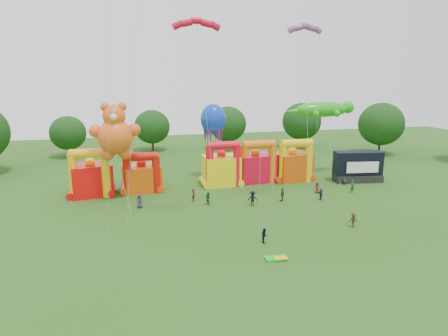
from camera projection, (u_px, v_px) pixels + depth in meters
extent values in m
plane|color=#2B5016|center=(289.00, 273.00, 34.71)|extent=(160.00, 160.00, 0.00)
cylinder|color=#352314|center=(379.00, 145.00, 84.16)|extent=(0.44, 0.44, 3.72)
ellipsoid|color=#153A11|center=(381.00, 124.00, 83.09)|extent=(9.30, 9.30, 8.89)
cylinder|color=#352314|center=(301.00, 140.00, 91.50)|extent=(0.44, 0.44, 3.51)
ellipsoid|color=#153A11|center=(302.00, 121.00, 90.49)|extent=(8.77, 8.78, 8.39)
cylinder|color=#352314|center=(228.00, 142.00, 89.59)|extent=(0.44, 0.44, 3.30)
ellipsoid|color=#153A11|center=(228.00, 124.00, 88.64)|extent=(8.25, 8.25, 7.88)
cylinder|color=#352314|center=(153.00, 144.00, 87.87)|extent=(0.44, 0.44, 3.09)
ellipsoid|color=#153A11|center=(152.00, 127.00, 86.98)|extent=(7.73, 7.72, 7.38)
cylinder|color=#352314|center=(70.00, 150.00, 81.41)|extent=(0.44, 0.44, 2.88)
ellipsoid|color=#153A11|center=(68.00, 133.00, 80.58)|extent=(7.20, 7.20, 6.88)
cube|color=red|center=(91.00, 180.00, 56.24)|extent=(6.28, 5.46, 4.42)
cylinder|color=yellow|center=(73.00, 177.00, 54.05)|extent=(1.20, 1.20, 6.32)
cylinder|color=yellow|center=(106.00, 175.00, 54.98)|extent=(1.20, 1.20, 6.32)
cylinder|color=yellow|center=(88.00, 153.00, 53.77)|extent=(4.85, 1.26, 1.26)
sphere|color=yellow|center=(90.00, 162.00, 55.65)|extent=(1.40, 1.40, 1.40)
cube|color=#D94B0B|center=(142.00, 178.00, 58.30)|extent=(5.83, 4.99, 3.78)
cylinder|color=red|center=(127.00, 176.00, 56.24)|extent=(1.14, 1.14, 5.40)
cylinder|color=red|center=(156.00, 174.00, 57.13)|extent=(1.14, 1.14, 5.40)
cylinder|color=red|center=(141.00, 157.00, 56.05)|extent=(4.62, 1.20, 1.20)
sphere|color=red|center=(141.00, 163.00, 57.79)|extent=(1.40, 1.40, 1.40)
cube|color=yellow|center=(221.00, 170.00, 61.42)|extent=(5.49, 4.46, 4.49)
cylinder|color=red|center=(210.00, 167.00, 59.27)|extent=(1.18, 1.18, 6.41)
cylinder|color=red|center=(237.00, 166.00, 60.18)|extent=(1.18, 1.18, 6.41)
cylinder|color=red|center=(223.00, 145.00, 58.97)|extent=(4.75, 1.23, 1.23)
sphere|color=red|center=(221.00, 154.00, 60.82)|extent=(1.40, 1.40, 1.40)
cube|color=red|center=(255.00, 168.00, 63.50)|extent=(6.12, 5.09, 4.33)
cylinder|color=orange|center=(244.00, 165.00, 61.22)|extent=(1.26, 1.26, 6.18)
cylinder|color=orange|center=(272.00, 163.00, 62.20)|extent=(1.26, 1.26, 6.18)
cylinder|color=orange|center=(259.00, 145.00, 60.98)|extent=(5.10, 1.32, 1.32)
sphere|color=orange|center=(255.00, 152.00, 62.92)|extent=(1.40, 1.40, 1.40)
cube|color=#D1480B|center=(292.00, 166.00, 64.26)|extent=(6.24, 5.33, 4.36)
cylinder|color=yellow|center=(283.00, 164.00, 62.03)|extent=(1.22, 1.22, 6.23)
cylinder|color=yellow|center=(309.00, 162.00, 62.98)|extent=(1.22, 1.22, 6.23)
cylinder|color=yellow|center=(297.00, 143.00, 61.77)|extent=(4.95, 1.29, 1.29)
sphere|color=yellow|center=(292.00, 151.00, 63.67)|extent=(1.40, 1.40, 1.40)
cube|color=black|center=(357.00, 178.00, 63.53)|extent=(7.72, 3.78, 1.10)
cube|color=black|center=(358.00, 163.00, 63.16)|extent=(7.67, 3.43, 3.70)
cube|color=white|center=(363.00, 167.00, 61.87)|extent=(5.07, 0.79, 1.74)
cylinder|color=black|center=(344.00, 182.00, 61.87)|extent=(0.30, 0.90, 0.90)
cylinder|color=black|center=(378.00, 180.00, 63.17)|extent=(0.30, 0.90, 0.90)
sphere|color=orange|center=(115.00, 137.00, 52.83)|extent=(4.72, 4.72, 4.72)
sphere|color=orange|center=(114.00, 116.00, 52.17)|extent=(3.01, 3.01, 3.01)
sphere|color=orange|center=(105.00, 107.00, 51.66)|extent=(1.18, 1.18, 1.18)
sphere|color=orange|center=(122.00, 107.00, 52.13)|extent=(1.18, 1.18, 1.18)
sphere|color=orange|center=(95.00, 131.00, 52.09)|extent=(1.72, 1.72, 1.72)
sphere|color=orange|center=(134.00, 130.00, 53.17)|extent=(1.72, 1.72, 1.72)
sphere|color=orange|center=(107.00, 153.00, 53.08)|extent=(1.93, 1.93, 1.93)
sphere|color=orange|center=(125.00, 152.00, 53.59)|extent=(1.93, 1.93, 1.93)
sphere|color=white|center=(114.00, 117.00, 50.80)|extent=(0.86, 0.86, 0.86)
ellipsoid|color=green|center=(322.00, 109.00, 65.85)|extent=(9.47, 2.96, 2.52)
sphere|color=green|center=(348.00, 107.00, 66.79)|extent=(2.04, 2.04, 2.04)
cone|color=green|center=(295.00, 111.00, 64.84)|extent=(3.70, 1.48, 1.48)
sphere|color=green|center=(328.00, 112.00, 67.78)|extent=(1.11, 1.11, 1.11)
sphere|color=green|center=(337.00, 113.00, 64.98)|extent=(1.11, 1.11, 1.11)
sphere|color=green|center=(308.00, 112.00, 66.97)|extent=(1.11, 1.11, 1.11)
sphere|color=green|center=(316.00, 114.00, 64.17)|extent=(1.11, 1.11, 1.11)
ellipsoid|color=blue|center=(213.00, 119.00, 63.70)|extent=(4.05, 4.05, 4.86)
cone|color=#591E8C|center=(221.00, 133.00, 64.51)|extent=(0.91, 0.91, 3.24)
cone|color=#591E8C|center=(216.00, 132.00, 65.45)|extent=(0.91, 0.91, 3.24)
cone|color=#591E8C|center=(208.00, 132.00, 65.16)|extent=(0.91, 0.91, 3.24)
cone|color=#591E8C|center=(205.00, 133.00, 63.93)|extent=(0.91, 0.91, 3.24)
cone|color=#591E8C|center=(211.00, 134.00, 63.00)|extent=(0.91, 0.91, 3.24)
cone|color=#591E8C|center=(219.00, 134.00, 63.29)|extent=(0.91, 0.91, 3.24)
cube|color=green|center=(276.00, 258.00, 37.07)|extent=(2.02, 1.05, 0.24)
cube|color=yellow|center=(281.00, 258.00, 36.84)|extent=(1.21, 0.63, 0.10)
imported|color=#2C2B48|center=(140.00, 201.00, 50.99)|extent=(0.93, 0.66, 1.78)
imported|color=#4D161E|center=(194.00, 195.00, 53.59)|extent=(0.56, 0.72, 1.74)
imported|color=#183E22|center=(208.00, 198.00, 52.35)|extent=(0.98, 1.02, 1.65)
imported|color=black|center=(253.00, 198.00, 51.82)|extent=(1.46, 1.15, 1.98)
imported|color=#43341A|center=(282.00, 195.00, 53.72)|extent=(1.04, 1.09, 1.82)
imported|color=#27243C|center=(321.00, 194.00, 54.31)|extent=(0.54, 1.47, 1.56)
imported|color=maroon|center=(317.00, 188.00, 57.27)|extent=(0.89, 0.69, 1.61)
imported|color=#1C462E|center=(353.00, 186.00, 57.48)|extent=(0.80, 0.63, 1.91)
imported|color=black|center=(265.00, 235.00, 40.65)|extent=(0.72, 0.86, 1.56)
imported|color=#362515|center=(353.00, 220.00, 44.72)|extent=(1.13, 0.70, 1.69)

